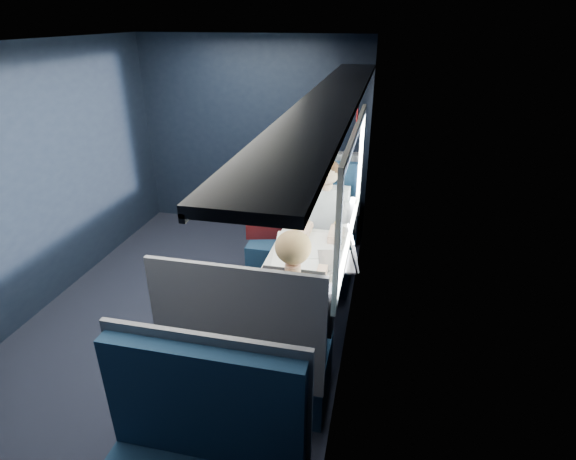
% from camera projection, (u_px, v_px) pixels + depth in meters
% --- Properties ---
extents(ground, '(2.80, 4.20, 0.01)m').
position_uv_depth(ground, '(192.00, 314.00, 4.12)').
color(ground, black).
extents(room_shell, '(3.00, 4.40, 2.40)m').
position_uv_depth(room_shell, '(178.00, 158.00, 3.47)').
color(room_shell, black).
rests_on(room_shell, ground).
extents(table, '(0.62, 1.00, 0.74)m').
position_uv_depth(table, '(304.00, 263.00, 3.63)').
color(table, '#54565E').
rests_on(table, ground).
extents(seat_bay_near, '(1.11, 0.62, 1.26)m').
position_uv_depth(seat_bay_near, '(300.00, 240.00, 4.54)').
color(seat_bay_near, '#0C1F36').
rests_on(seat_bay_near, ground).
extents(seat_bay_far, '(1.04, 0.62, 1.26)m').
position_uv_depth(seat_bay_far, '(252.00, 357.00, 3.00)').
color(seat_bay_far, '#0C1F36').
rests_on(seat_bay_far, ground).
extents(seat_row_front, '(1.04, 0.51, 1.16)m').
position_uv_depth(seat_row_front, '(317.00, 207.00, 5.35)').
color(seat_row_front, '#0C1F36').
rests_on(seat_row_front, ground).
extents(man, '(0.53, 0.56, 1.32)m').
position_uv_depth(man, '(325.00, 223.00, 4.20)').
color(man, black).
rests_on(man, ground).
extents(woman, '(0.53, 0.56, 1.32)m').
position_uv_depth(woman, '(294.00, 308.00, 2.96)').
color(woman, black).
rests_on(woman, ground).
extents(papers, '(0.58, 0.76, 0.01)m').
position_uv_depth(papers, '(304.00, 251.00, 3.65)').
color(papers, white).
rests_on(papers, table).
extents(laptop, '(0.34, 0.40, 0.26)m').
position_uv_depth(laptop, '(344.00, 255.00, 3.44)').
color(laptop, silver).
rests_on(laptop, table).
extents(bottle_small, '(0.07, 0.07, 0.23)m').
position_uv_depth(bottle_small, '(338.00, 233.00, 3.73)').
color(bottle_small, silver).
rests_on(bottle_small, table).
extents(cup, '(0.08, 0.08, 0.10)m').
position_uv_depth(cup, '(347.00, 231.00, 3.89)').
color(cup, white).
rests_on(cup, table).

